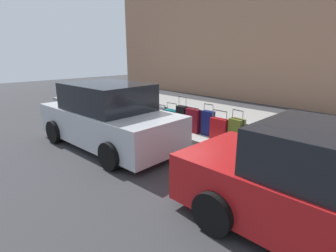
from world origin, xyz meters
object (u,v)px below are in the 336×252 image
at_px(suitcase_olive_4, 236,131).
at_px(suitcase_maroon_0, 314,147).
at_px(suitcase_maroon_7, 193,121).
at_px(suitcase_teal_9, 172,118).
at_px(suitcase_navy_6, 208,123).
at_px(suitcase_teal_2, 270,141).
at_px(suitcase_black_1, 290,146).
at_px(bollard_post, 124,104).
at_px(suitcase_black_8, 182,117).
at_px(parked_car_silver_1, 108,117).
at_px(suitcase_silver_10, 162,115).
at_px(suitcase_red_5, 219,129).
at_px(suitcase_olive_11, 152,111).
at_px(suitcase_silver_3, 250,138).
at_px(fire_hydrant, 135,105).

bearing_deg(suitcase_olive_4, suitcase_maroon_0, -178.18).
distance_m(suitcase_maroon_7, suitcase_teal_9, 0.99).
height_order(suitcase_olive_4, suitcase_navy_6, suitcase_navy_6).
relative_size(suitcase_teal_2, suitcase_navy_6, 0.88).
distance_m(suitcase_black_1, suitcase_olive_4, 1.38).
bearing_deg(bollard_post, suitcase_black_1, -178.31).
bearing_deg(suitcase_black_8, suitcase_teal_2, -178.91).
distance_m(bollard_post, parked_car_silver_1, 3.20).
relative_size(suitcase_maroon_0, suitcase_black_1, 1.28).
distance_m(suitcase_maroon_7, suitcase_silver_10, 1.47).
xyz_separation_m(suitcase_olive_4, suitcase_red_5, (0.51, 0.07, -0.03)).
bearing_deg(bollard_post, suitcase_red_5, -179.06).
xyz_separation_m(suitcase_olive_4, suitcase_maroon_7, (1.49, 0.01, 0.02)).
xyz_separation_m(suitcase_navy_6, parked_car_silver_1, (1.57, 2.36, 0.29)).
relative_size(suitcase_silver_10, suitcase_olive_11, 0.64).
xyz_separation_m(suitcase_maroon_0, suitcase_olive_11, (5.32, 0.05, -0.03)).
xyz_separation_m(suitcase_red_5, suitcase_black_8, (1.48, -0.10, 0.06)).
bearing_deg(suitcase_red_5, parked_car_silver_1, 46.87).
xyz_separation_m(suitcase_maroon_0, suitcase_navy_6, (2.89, -0.01, -0.02)).
bearing_deg(suitcase_silver_10, suitcase_olive_4, 178.94).
relative_size(suitcase_red_5, suitcase_teal_9, 1.10).
bearing_deg(suitcase_teal_9, suitcase_silver_10, -1.88).
distance_m(suitcase_silver_10, suitcase_olive_11, 0.48).
height_order(suitcase_teal_9, suitcase_olive_11, suitcase_olive_11).
bearing_deg(suitcase_olive_4, suitcase_navy_6, -4.13).
bearing_deg(suitcase_silver_10, suitcase_red_5, 177.02).
bearing_deg(suitcase_silver_3, suitcase_red_5, 2.14).
xyz_separation_m(suitcase_teal_2, fire_hydrant, (5.30, 0.08, 0.14)).
bearing_deg(suitcase_black_8, parked_car_silver_1, 75.68).
bearing_deg(suitcase_silver_10, suitcase_maroon_7, 177.32).
bearing_deg(suitcase_red_5, suitcase_teal_9, -3.25).
height_order(suitcase_teal_2, suitcase_black_8, suitcase_black_8).
xyz_separation_m(suitcase_navy_6, suitcase_teal_9, (1.47, 0.03, -0.09)).
bearing_deg(suitcase_silver_10, suitcase_silver_3, 178.44).
distance_m(suitcase_black_1, suitcase_teal_2, 0.48).
bearing_deg(suitcase_teal_2, suitcase_silver_10, 0.39).
xyz_separation_m(suitcase_silver_3, suitcase_olive_11, (3.87, -0.04, 0.07)).
height_order(suitcase_olive_4, parked_car_silver_1, parked_car_silver_1).
distance_m(suitcase_silver_3, parked_car_silver_1, 3.78).
xyz_separation_m(suitcase_olive_4, suitcase_teal_9, (2.47, -0.04, -0.07)).
distance_m(suitcase_red_5, parked_car_silver_1, 3.05).
height_order(suitcase_red_5, suitcase_olive_11, suitcase_olive_11).
xyz_separation_m(suitcase_olive_11, bollard_post, (1.50, 0.15, 0.06)).
xyz_separation_m(suitcase_silver_3, parked_car_silver_1, (3.01, 2.25, 0.38)).
bearing_deg(suitcase_silver_10, suitcase_maroon_0, -179.94).
height_order(suitcase_olive_4, suitcase_olive_11, suitcase_olive_11).
bearing_deg(parked_car_silver_1, suitcase_olive_11, -69.44).
relative_size(suitcase_silver_3, suitcase_red_5, 0.73).
height_order(suitcase_teal_2, fire_hydrant, suitcase_teal_2).
bearing_deg(bollard_post, suitcase_teal_9, -175.72).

